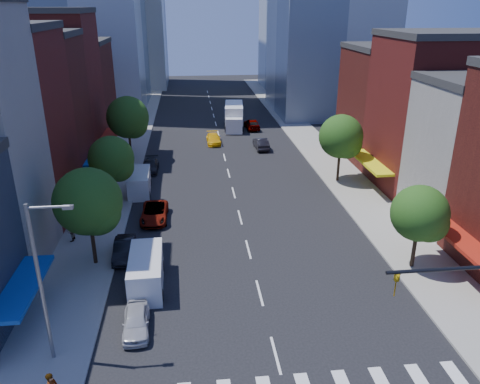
# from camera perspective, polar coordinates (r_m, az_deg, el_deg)

# --- Properties ---
(ground) EXTENTS (220.00, 220.00, 0.00)m
(ground) POSITION_cam_1_polar(r_m,az_deg,el_deg) (27.19, 4.38, -19.21)
(ground) COLOR black
(ground) RESTS_ON ground
(sidewalk_left) EXTENTS (5.00, 120.00, 0.15)m
(sidewalk_left) POSITION_cam_1_polar(r_m,az_deg,el_deg) (63.22, -13.61, 4.91)
(sidewalk_left) COLOR gray
(sidewalk_left) RESTS_ON ground
(sidewalk_right) EXTENTS (5.00, 120.00, 0.15)m
(sidewalk_right) POSITION_cam_1_polar(r_m,az_deg,el_deg) (64.85, 8.94, 5.68)
(sidewalk_right) COLOR gray
(sidewalk_right) RESTS_ON ground
(bldg_left_3) EXTENTS (12.00, 8.00, 15.00)m
(bldg_left_3) POSITION_cam_1_polar(r_m,az_deg,el_deg) (52.92, -24.94, 8.57)
(bldg_left_3) COLOR #4F1813
(bldg_left_3) RESTS_ON ground
(bldg_left_4) EXTENTS (12.00, 9.00, 17.00)m
(bldg_left_4) POSITION_cam_1_polar(r_m,az_deg,el_deg) (60.73, -22.72, 11.36)
(bldg_left_4) COLOR maroon
(bldg_left_4) RESTS_ON ground
(bldg_left_5) EXTENTS (12.00, 10.00, 13.00)m
(bldg_left_5) POSITION_cam_1_polar(r_m,az_deg,el_deg) (70.10, -20.45, 11.20)
(bldg_left_5) COLOR #4F1813
(bldg_left_5) RESTS_ON ground
(bldg_right_2) EXTENTS (12.00, 10.00, 15.00)m
(bldg_right_2) POSITION_cam_1_polar(r_m,az_deg,el_deg) (51.82, 23.25, 8.59)
(bldg_right_2) COLOR maroon
(bldg_right_2) RESTS_ON ground
(bldg_right_3) EXTENTS (12.00, 10.00, 13.00)m
(bldg_right_3) POSITION_cam_1_polar(r_m,az_deg,el_deg) (60.74, 18.66, 9.97)
(bldg_right_3) COLOR #4F1813
(bldg_right_3) RESTS_ON ground
(streetlight) EXTENTS (2.25, 0.25, 9.00)m
(streetlight) POSITION_cam_1_polar(r_m,az_deg,el_deg) (25.71, -22.92, -9.30)
(streetlight) COLOR slate
(streetlight) RESTS_ON sidewalk_left
(tree_left_near) EXTENTS (4.80, 4.80, 7.30)m
(tree_left_near) POSITION_cam_1_polar(r_m,az_deg,el_deg) (34.38, -17.80, -1.42)
(tree_left_near) COLOR black
(tree_left_near) RESTS_ON sidewalk_left
(tree_left_mid) EXTENTS (4.20, 4.20, 6.65)m
(tree_left_mid) POSITION_cam_1_polar(r_m,az_deg,el_deg) (44.66, -15.23, 3.73)
(tree_left_mid) COLOR black
(tree_left_mid) RESTS_ON sidewalk_left
(tree_left_far) EXTENTS (5.00, 5.00, 7.75)m
(tree_left_far) POSITION_cam_1_polar(r_m,az_deg,el_deg) (57.88, -13.37, 8.65)
(tree_left_far) COLOR black
(tree_left_far) RESTS_ON sidewalk_left
(tree_right_near) EXTENTS (4.00, 4.00, 6.20)m
(tree_right_near) POSITION_cam_1_polar(r_m,az_deg,el_deg) (34.96, 21.30, -2.71)
(tree_right_near) COLOR black
(tree_right_near) RESTS_ON sidewalk_right
(tree_right_far) EXTENTS (4.60, 4.60, 7.20)m
(tree_right_far) POSITION_cam_1_polar(r_m,az_deg,el_deg) (50.37, 12.37, 6.42)
(tree_right_far) COLOR black
(tree_right_far) RESTS_ON sidewalk_right
(parked_car_front) EXTENTS (1.70, 3.84, 1.29)m
(parked_car_front) POSITION_cam_1_polar(r_m,az_deg,el_deg) (29.00, -12.55, -15.13)
(parked_car_front) COLOR #B4B4B9
(parked_car_front) RESTS_ON ground
(parked_car_second) EXTENTS (1.47, 4.11, 1.35)m
(parked_car_second) POSITION_cam_1_polar(r_m,az_deg,el_deg) (36.67, -13.94, -6.76)
(parked_car_second) COLOR black
(parked_car_second) RESTS_ON ground
(parked_car_third) EXTENTS (2.34, 4.95, 1.37)m
(parked_car_third) POSITION_cam_1_polar(r_m,az_deg,el_deg) (42.19, -10.39, -2.52)
(parked_car_third) COLOR #999999
(parked_car_third) RESTS_ON ground
(parked_car_rear) EXTENTS (1.88, 4.47, 1.29)m
(parked_car_rear) POSITION_cam_1_polar(r_m,az_deg,el_deg) (54.73, -10.89, 3.14)
(parked_car_rear) COLOR black
(parked_car_rear) RESTS_ON ground
(cargo_van_near) EXTENTS (2.35, 5.46, 2.30)m
(cargo_van_near) POSITION_cam_1_polar(r_m,az_deg,el_deg) (32.43, -11.38, -9.62)
(cargo_van_near) COLOR silver
(cargo_van_near) RESTS_ON ground
(cargo_van_far) EXTENTS (2.29, 5.29, 2.22)m
(cargo_van_far) POSITION_cam_1_polar(r_m,az_deg,el_deg) (48.36, -12.17, 1.09)
(cargo_van_far) COLOR silver
(cargo_van_far) RESTS_ON ground
(taxi) EXTENTS (1.93, 4.60, 1.33)m
(taxi) POSITION_cam_1_polar(r_m,az_deg,el_deg) (64.96, -3.25, 6.48)
(taxi) COLOR yellow
(taxi) RESTS_ON ground
(traffic_car_oncoming) EXTENTS (1.72, 4.53, 1.48)m
(traffic_car_oncoming) POSITION_cam_1_polar(r_m,az_deg,el_deg) (62.44, 2.57, 5.93)
(traffic_car_oncoming) COLOR black
(traffic_car_oncoming) RESTS_ON ground
(traffic_car_far) EXTENTS (2.15, 4.87, 1.63)m
(traffic_car_far) POSITION_cam_1_polar(r_m,az_deg,el_deg) (72.62, 1.47, 8.28)
(traffic_car_far) COLOR #999999
(traffic_car_far) RESTS_ON ground
(box_truck) EXTENTS (3.44, 9.09, 3.58)m
(box_truck) POSITION_cam_1_polar(r_m,az_deg,el_deg) (73.38, -0.74, 9.14)
(box_truck) COLOR white
(box_truck) RESTS_ON ground
(pedestrian_far) EXTENTS (0.73, 0.89, 1.70)m
(pedestrian_far) POSITION_cam_1_polar(r_m,az_deg,el_deg) (39.91, -19.99, -4.53)
(pedestrian_far) COLOR #999999
(pedestrian_far) RESTS_ON sidewalk_left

